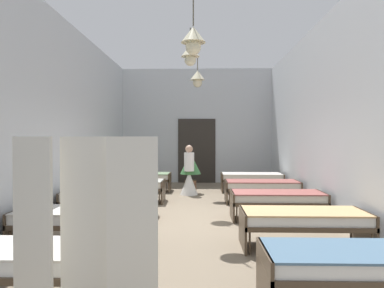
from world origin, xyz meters
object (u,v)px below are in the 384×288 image
object	(u,v)px
bed_left_row_1	(77,218)
bed_right_row_3	(262,186)
nurse_near_aisle	(189,177)
potted_plant	(190,167)
bed_left_row_2	(109,197)
bed_left_row_4	(140,177)
bed_left_row_0	(13,259)
bed_right_row_2	(277,198)
bed_right_row_1	(303,219)
bed_right_row_4	(252,178)
bed_right_row_0	(358,263)
privacy_screen	(83,238)
bed_left_row_3	(128,185)

from	to	relation	value
bed_left_row_1	bed_right_row_3	bearing A→B (deg)	47.32
nurse_near_aisle	potted_plant	xyz separation A→B (m)	(0.03, 0.24, 0.27)
bed_left_row_2	bed_left_row_4	world-z (taller)	same
bed_left_row_0	potted_plant	size ratio (longest dim) A/B	1.54
bed_left_row_4	bed_left_row_2	bearing A→B (deg)	-90.00
bed_right_row_2	potted_plant	distance (m)	3.90
bed_left_row_0	bed_right_row_1	bearing A→B (deg)	28.47
bed_left_row_4	bed_right_row_4	world-z (taller)	same
bed_left_row_1	bed_left_row_2	xyz separation A→B (m)	(0.00, 1.90, 0.00)
bed_left_row_0	bed_left_row_2	xyz separation A→B (m)	(0.00, 3.80, 0.00)
bed_left_row_1	bed_left_row_4	distance (m)	5.70
nurse_near_aisle	bed_left_row_1	bearing A→B (deg)	-62.04
bed_left_row_1	bed_right_row_4	xyz separation A→B (m)	(3.50, 5.70, 0.00)
bed_left_row_0	bed_left_row_1	size ratio (longest dim) A/B	1.00
bed_right_row_0	bed_right_row_3	distance (m)	5.70
bed_right_row_1	bed_right_row_4	xyz separation A→B (m)	(0.00, 5.70, 0.00)
bed_right_row_3	privacy_screen	world-z (taller)	privacy_screen
potted_plant	nurse_near_aisle	bearing A→B (deg)	-98.11
bed_left_row_2	bed_right_row_4	distance (m)	5.17
bed_left_row_1	bed_right_row_3	xyz separation A→B (m)	(3.50, 3.80, 0.00)
bed_left_row_4	nurse_near_aisle	world-z (taller)	nurse_near_aisle
bed_left_row_3	potted_plant	size ratio (longest dim) A/B	1.54
bed_right_row_3	nurse_near_aisle	world-z (taller)	nurse_near_aisle
bed_left_row_2	bed_left_row_4	bearing A→B (deg)	90.00
bed_left_row_1	bed_right_row_2	xyz separation A→B (m)	(3.50, 1.90, 0.00)
bed_right_row_2	bed_left_row_3	world-z (taller)	same
bed_right_row_4	privacy_screen	xyz separation A→B (m)	(-2.55, -8.24, 0.41)
bed_right_row_1	bed_left_row_3	xyz separation A→B (m)	(-3.50, 3.80, 0.00)
bed_left_row_1	bed_left_row_2	bearing A→B (deg)	90.00
bed_right_row_3	bed_right_row_2	bearing A→B (deg)	-90.00
bed_left_row_0	bed_right_row_1	xyz separation A→B (m)	(3.50, 1.90, 0.00)
bed_right_row_0	bed_right_row_3	xyz separation A→B (m)	(0.00, 5.70, 0.00)
bed_left_row_3	bed_right_row_3	distance (m)	3.50
bed_right_row_2	nurse_near_aisle	size ratio (longest dim) A/B	1.28
bed_left_row_0	bed_right_row_0	size ratio (longest dim) A/B	1.00
bed_right_row_0	privacy_screen	world-z (taller)	privacy_screen
bed_right_row_2	bed_left_row_3	xyz separation A→B (m)	(-3.50, 1.90, 0.00)
bed_left_row_0	bed_right_row_2	size ratio (longest dim) A/B	1.00
bed_right_row_1	privacy_screen	distance (m)	3.63
privacy_screen	bed_left_row_3	bearing A→B (deg)	103.00
bed_left_row_3	bed_left_row_0	bearing A→B (deg)	-90.00
bed_right_row_1	bed_left_row_3	size ratio (longest dim) A/B	1.00
bed_left_row_2	nurse_near_aisle	xyz separation A→B (m)	(1.57, 3.15, 0.09)
bed_right_row_0	bed_left_row_4	xyz separation A→B (m)	(-3.50, 7.60, 0.00)
bed_right_row_3	nurse_near_aisle	bearing A→B (deg)	147.19
bed_left_row_3	nurse_near_aisle	xyz separation A→B (m)	(1.57, 1.25, 0.09)
bed_right_row_3	bed_left_row_4	distance (m)	3.99
nurse_near_aisle	bed_left_row_2	bearing A→B (deg)	-71.24
bed_right_row_2	bed_right_row_4	world-z (taller)	same
bed_right_row_2	bed_left_row_3	size ratio (longest dim) A/B	1.00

